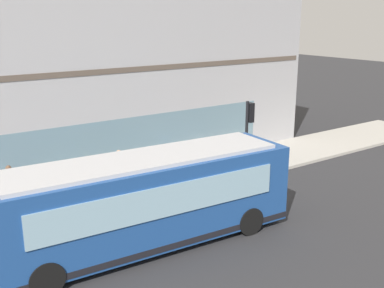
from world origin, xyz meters
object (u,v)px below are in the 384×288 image
object	(u,v)px
traffic_light_near_corner	(249,123)
newspaper_vending_box	(209,162)
city_bus_nearside	(146,202)
pedestrian_near_hydrant	(7,198)
pedestrian_near_building_entrance	(10,183)
fire_hydrant	(226,151)
pedestrian_walking_along_curb	(119,167)

from	to	relation	value
traffic_light_near_corner	newspaper_vending_box	bearing A→B (deg)	43.41
city_bus_nearside	pedestrian_near_hydrant	distance (m)	5.35
traffic_light_near_corner	pedestrian_near_hydrant	size ratio (longest dim) A/B	2.14
traffic_light_near_corner	pedestrian_near_building_entrance	bearing A→B (deg)	76.68
city_bus_nearside	pedestrian_near_building_entrance	xyz separation A→B (m)	(5.61, 2.91, -0.44)
pedestrian_near_hydrant	newspaper_vending_box	xyz separation A→B (m)	(0.41, -9.37, -0.48)
city_bus_nearside	traffic_light_near_corner	distance (m)	8.01
fire_hydrant	pedestrian_near_hydrant	world-z (taller)	pedestrian_near_hydrant
traffic_light_near_corner	newspaper_vending_box	xyz separation A→B (m)	(1.34, 1.26, -1.98)
traffic_light_near_corner	pedestrian_near_building_entrance	xyz separation A→B (m)	(2.41, 10.17, -1.48)
city_bus_nearside	pedestrian_near_hydrant	world-z (taller)	city_bus_nearside
traffic_light_near_corner	pedestrian_walking_along_curb	bearing A→B (deg)	75.37
pedestrian_walking_along_curb	newspaper_vending_box	world-z (taller)	pedestrian_walking_along_curb
pedestrian_near_building_entrance	city_bus_nearside	bearing A→B (deg)	-152.62
city_bus_nearside	fire_hydrant	size ratio (longest dim) A/B	13.75
newspaper_vending_box	city_bus_nearside	bearing A→B (deg)	127.12
pedestrian_near_hydrant	pedestrian_near_building_entrance	distance (m)	1.55
pedestrian_near_hydrant	newspaper_vending_box	size ratio (longest dim) A/B	1.82
fire_hydrant	newspaper_vending_box	size ratio (longest dim) A/B	0.82
pedestrian_near_building_entrance	newspaper_vending_box	bearing A→B (deg)	-96.87
traffic_light_near_corner	fire_hydrant	xyz separation A→B (m)	(2.50, -0.74, -2.08)
pedestrian_walking_along_curb	newspaper_vending_box	size ratio (longest dim) A/B	1.98
pedestrian_walking_along_curb	newspaper_vending_box	bearing A→B (deg)	-92.52
traffic_light_near_corner	pedestrian_walking_along_curb	distance (m)	6.26
city_bus_nearside	newspaper_vending_box	size ratio (longest dim) A/B	11.30
pedestrian_walking_along_curb	newspaper_vending_box	distance (m)	4.67
traffic_light_near_corner	pedestrian_near_hydrant	distance (m)	10.78
traffic_light_near_corner	pedestrian_walking_along_curb	world-z (taller)	traffic_light_near_corner
fire_hydrant	pedestrian_walking_along_curb	xyz separation A→B (m)	(-0.96, 6.64, 0.67)
pedestrian_walking_along_curb	pedestrian_near_building_entrance	distance (m)	4.36
pedestrian_near_hydrant	newspaper_vending_box	bearing A→B (deg)	-87.49
pedestrian_near_hydrant	pedestrian_walking_along_curb	distance (m)	4.78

